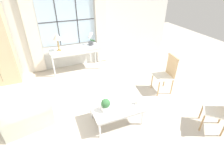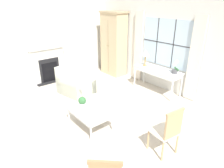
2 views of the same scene
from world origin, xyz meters
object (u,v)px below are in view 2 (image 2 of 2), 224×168
Objects in this scene: console_table at (157,71)px; side_chair_wooden at (168,129)px; armchair_upholstered at (76,84)px; armoire at (114,44)px; fireplace at (48,61)px; pillar_candle at (97,118)px; coffee_table at (90,112)px; potted_plant_small at (82,102)px; potted_orchid at (175,68)px; table_lamp at (146,53)px.

side_chair_wooden is at bearing -47.74° from console_table.
side_chair_wooden reaches higher than armchair_upholstered.
armchair_upholstered is at bearing -73.86° from armoire.
pillar_candle is (3.65, -0.54, -0.28)m from fireplace.
potted_plant_small is at bearing -172.64° from coffee_table.
armchair_upholstered is (-1.54, -2.03, -0.39)m from console_table.
fireplace is 1.53m from armchair_upholstered.
armoire is 20.30× the size of pillar_candle.
fireplace reaches higher than console_table.
side_chair_wooden is at bearing -1.43° from armchair_upholstered.
potted_orchid reaches higher than side_chair_wooden.
armoire reaches higher than coffee_table.
coffee_table is (-0.30, -2.78, -0.54)m from potted_orchid.
armoire is 2.70m from potted_orchid.
potted_orchid is at bearing 7.05° from table_lamp.
console_table is 0.68m from table_lamp.
armchair_upholstered is at bearing -118.37° from table_lamp.
armoire is 5.77× the size of potted_orchid.
console_table is at bearing 95.38° from coffee_table.
armoire is 9.02× the size of potted_plant_small.
potted_orchid is at bearing 92.47° from pillar_candle.
coffee_table is (0.73, -2.65, -0.78)m from table_lamp.
coffee_table is (1.79, -0.68, 0.09)m from armchair_upholstered.
potted_orchid is 0.37× the size of armchair_upholstered.
coffee_table is at bearing -7.97° from fireplace.
armoire is 4.44× the size of table_lamp.
potted_plant_small is (2.15, -2.77, -0.64)m from armoire.
armoire reaches higher than armchair_upholstered.
table_lamp is (2.50, 2.20, 0.40)m from fireplace.
pillar_candle is (0.12, -2.86, -0.45)m from potted_orchid.
side_chair_wooden reaches higher than potted_plant_small.
fireplace is 0.97× the size of armoire.
coffee_table is at bearing -84.62° from console_table.
potted_orchid reaches higher than console_table.
table_lamp is 1.30× the size of potted_orchid.
console_table is at bearing 52.87° from armchair_upholstered.
coffee_table is at bearing -96.13° from potted_orchid.
table_lamp reaches higher than potted_orchid.
potted_orchid reaches higher than pillar_candle.
armoire is at bearing 127.83° from potted_plant_small.
table_lamp reaches higher than side_chair_wooden.
console_table is 1.54× the size of side_chair_wooden.
armoire reaches higher than fireplace.
potted_orchid is (1.03, 0.13, -0.24)m from table_lamp.
fireplace is at bearing -138.69° from table_lamp.
coffee_table is at bearing -20.71° from armchair_upholstered.
table_lamp is 0.51× the size of coffee_table.
console_table is at bearing -0.69° from armoire.
fireplace is 4.91m from side_chair_wooden.
console_table is at bearing 37.19° from fireplace.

